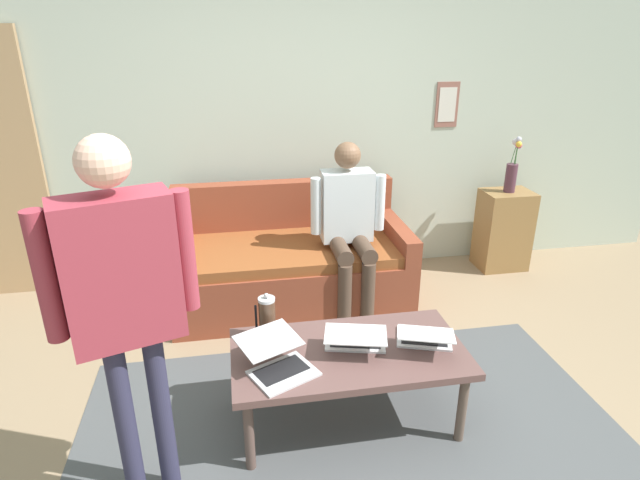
% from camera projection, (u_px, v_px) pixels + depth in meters
% --- Properties ---
extents(ground_plane, '(7.68, 7.68, 0.00)m').
position_uv_depth(ground_plane, '(345.00, 440.00, 2.76)').
color(ground_plane, '#90785C').
extents(area_rug, '(2.92, 1.71, 0.01)m').
position_uv_depth(area_rug, '(351.00, 431.00, 2.81)').
color(area_rug, '#4A4D4F').
rests_on(area_rug, ground_plane).
extents(back_wall, '(7.04, 0.11, 2.70)m').
position_uv_depth(back_wall, '(289.00, 116.00, 4.25)').
color(back_wall, '#B5C0AF').
rests_on(back_wall, ground_plane).
extents(couch, '(1.78, 0.91, 0.88)m').
position_uv_depth(couch, '(290.00, 264.00, 4.08)').
color(couch, brown).
rests_on(couch, ground_plane).
extents(coffee_table, '(1.23, 0.64, 0.46)m').
position_uv_depth(coffee_table, '(349.00, 357.00, 2.75)').
color(coffee_table, brown).
rests_on(coffee_table, ground_plane).
extents(laptop_left, '(0.38, 0.38, 0.11)m').
position_uv_depth(laptop_left, '(355.00, 339.00, 2.75)').
color(laptop_left, silver).
rests_on(laptop_left, coffee_table).
extents(laptop_center, '(0.38, 0.40, 0.13)m').
position_uv_depth(laptop_center, '(425.00, 337.00, 2.77)').
color(laptop_center, silver).
rests_on(laptop_center, coffee_table).
extents(laptop_right, '(0.43, 0.46, 0.14)m').
position_uv_depth(laptop_right, '(278.00, 361.00, 2.56)').
color(laptop_right, silver).
rests_on(laptop_right, coffee_table).
extents(french_press, '(0.11, 0.09, 0.27)m').
position_uv_depth(french_press, '(267.00, 318.00, 2.79)').
color(french_press, '#4C3323').
rests_on(french_press, coffee_table).
extents(side_shelf, '(0.42, 0.32, 0.71)m').
position_uv_depth(side_shelf, '(503.00, 230.00, 4.63)').
color(side_shelf, olive).
rests_on(side_shelf, ground_plane).
extents(flower_vase, '(0.11, 0.11, 0.47)m').
position_uv_depth(flower_vase, '(512.00, 171.00, 4.43)').
color(flower_vase, '#512D3C').
rests_on(flower_vase, side_shelf).
extents(person_standing, '(0.58, 0.31, 1.68)m').
position_uv_depth(person_standing, '(123.00, 289.00, 2.03)').
color(person_standing, '#2D2C44').
rests_on(person_standing, ground_plane).
extents(person_seated, '(0.55, 0.51, 1.28)m').
position_uv_depth(person_seated, '(349.00, 220.00, 3.78)').
color(person_seated, '#4D392C').
rests_on(person_seated, ground_plane).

